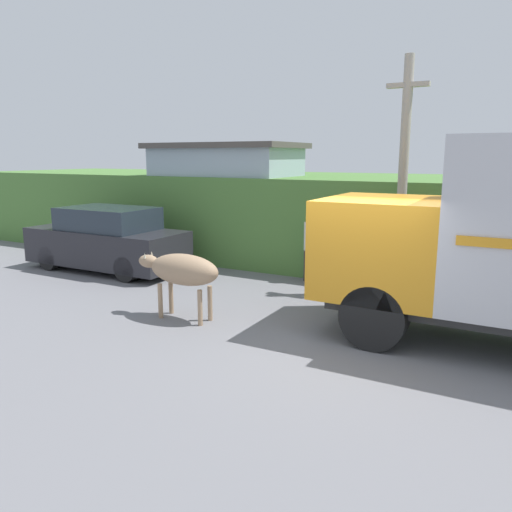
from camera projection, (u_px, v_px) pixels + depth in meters
ground_plane at (351, 348)px, 8.24m from camera, size 60.00×60.00×0.00m
hillside_embankment at (431, 223)px, 14.01m from camera, size 32.00×5.86×2.53m
building_backdrop at (226, 201)px, 15.27m from camera, size 4.46×2.70×3.49m
brown_cow at (182, 270)px, 9.54m from camera, size 1.85×0.60×1.29m
parked_suv at (107, 240)px, 13.71m from camera, size 4.58×1.77×1.75m
pedestrian_on_hill at (310, 243)px, 12.41m from camera, size 0.41×0.41×1.74m
utility_pole at (403, 174)px, 10.97m from camera, size 0.90×0.21×5.23m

